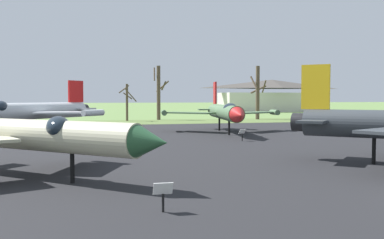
{
  "coord_description": "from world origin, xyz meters",
  "views": [
    {
      "loc": [
        -12.91,
        -11.36,
        3.58
      ],
      "look_at": [
        -4.22,
        22.4,
        1.85
      ],
      "focal_mm": 41.3,
      "sensor_mm": 36.0,
      "label": 1
    }
  ],
  "objects_px": {
    "jet_fighter_front_left": "(31,134)",
    "visitor_building": "(272,96)",
    "jet_fighter_front_right": "(224,112)",
    "jet_fighter_rear_left": "(26,111)",
    "info_placard_front_right": "(242,134)",
    "info_placard_front_left": "(163,194)"
  },
  "relations": [
    {
      "from": "jet_fighter_front_left",
      "to": "visitor_building",
      "type": "relative_size",
      "value": 0.41
    },
    {
      "from": "jet_fighter_front_right",
      "to": "jet_fighter_rear_left",
      "type": "xyz_separation_m",
      "value": [
        -18.95,
        2.71,
        0.17
      ]
    },
    {
      "from": "info_placard_front_right",
      "to": "visitor_building",
      "type": "distance_m",
      "value": 79.31
    },
    {
      "from": "jet_fighter_front_left",
      "to": "visitor_building",
      "type": "height_order",
      "value": "visitor_building"
    },
    {
      "from": "jet_fighter_front_left",
      "to": "info_placard_front_left",
      "type": "bearing_deg",
      "value": -57.83
    },
    {
      "from": "jet_fighter_front_left",
      "to": "info_placard_front_right",
      "type": "height_order",
      "value": "jet_fighter_front_left"
    },
    {
      "from": "jet_fighter_front_left",
      "to": "info_placard_front_left",
      "type": "distance_m",
      "value": 8.65
    },
    {
      "from": "jet_fighter_front_left",
      "to": "jet_fighter_rear_left",
      "type": "distance_m",
      "value": 24.15
    },
    {
      "from": "info_placard_front_left",
      "to": "jet_fighter_front_left",
      "type": "bearing_deg",
      "value": 122.17
    },
    {
      "from": "jet_fighter_front_right",
      "to": "info_placard_front_right",
      "type": "bearing_deg",
      "value": -98.45
    },
    {
      "from": "info_placard_front_left",
      "to": "visitor_building",
      "type": "relative_size",
      "value": 0.04
    },
    {
      "from": "info_placard_front_left",
      "to": "jet_fighter_front_right",
      "type": "height_order",
      "value": "jet_fighter_front_right"
    },
    {
      "from": "jet_fighter_rear_left",
      "to": "visitor_building",
      "type": "xyz_separation_m",
      "value": [
        52.94,
        60.19,
        1.65
      ]
    },
    {
      "from": "jet_fighter_front_left",
      "to": "jet_fighter_front_right",
      "type": "distance_m",
      "value": 26.71
    },
    {
      "from": "info_placard_front_left",
      "to": "jet_fighter_rear_left",
      "type": "height_order",
      "value": "jet_fighter_rear_left"
    },
    {
      "from": "info_placard_front_left",
      "to": "info_placard_front_right",
      "type": "height_order",
      "value": "info_placard_front_right"
    },
    {
      "from": "jet_fighter_front_left",
      "to": "visitor_building",
      "type": "distance_m",
      "value": 98.01
    },
    {
      "from": "info_placard_front_left",
      "to": "info_placard_front_right",
      "type": "xyz_separation_m",
      "value": [
        10.41,
        20.42,
        0.02
      ]
    },
    {
      "from": "jet_fighter_front_right",
      "to": "info_placard_front_right",
      "type": "distance_m",
      "value": 8.31
    },
    {
      "from": "jet_fighter_front_right",
      "to": "info_placard_front_right",
      "type": "xyz_separation_m",
      "value": [
        -1.2,
        -8.08,
        -1.52
      ]
    },
    {
      "from": "jet_fighter_front_right",
      "to": "jet_fighter_rear_left",
      "type": "relative_size",
      "value": 1.1
    },
    {
      "from": "info_placard_front_right",
      "to": "jet_fighter_rear_left",
      "type": "height_order",
      "value": "jet_fighter_rear_left"
    }
  ]
}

